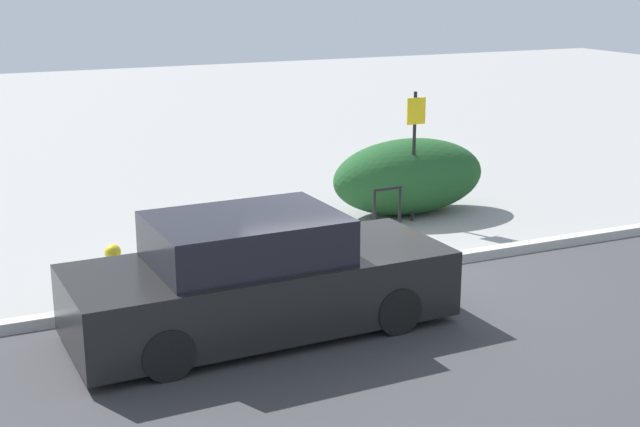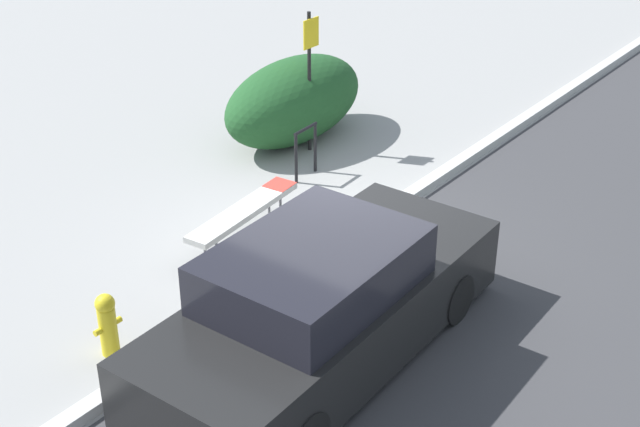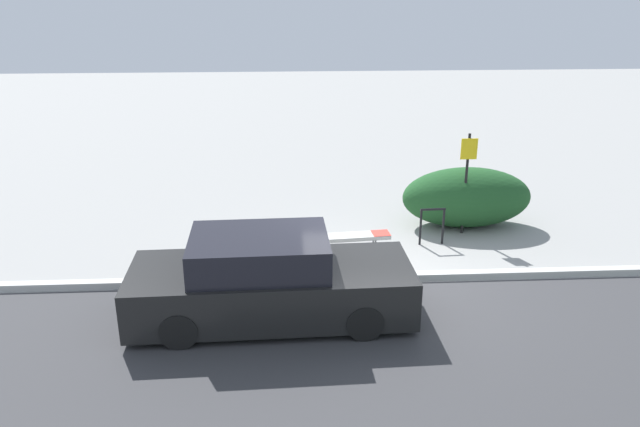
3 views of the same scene
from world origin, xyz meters
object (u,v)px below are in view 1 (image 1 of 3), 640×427
Objects in this scene: bench at (289,233)px; sign_post at (414,144)px; fire_hydrant at (114,270)px; parked_car_near at (258,279)px; bike_rack at (387,206)px.

sign_post reaches higher than bench.
parked_car_near is at bearing -54.19° from fire_hydrant.
sign_post is at bearing 16.33° from bench.
bench is 3.22m from sign_post.
sign_post is (0.84, 0.58, 0.88)m from bike_rack.
fire_hydrant is at bearing -163.56° from sign_post.
bike_rack is at bearing 10.03° from bench.
parked_car_near reaches higher than bike_rack.
parked_car_near is (-3.44, -2.97, 0.17)m from bike_rack.
parked_car_near is at bearing -140.31° from sign_post.
bike_rack is at bearing -145.35° from sign_post.
bench is at bearing -164.59° from bike_rack.
bike_rack is 0.36× the size of sign_post.
sign_post is 5.61m from parked_car_near.
parked_car_near is at bearing -139.18° from bike_rack.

